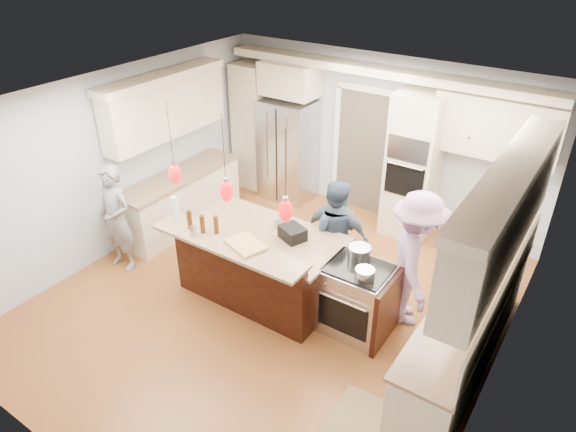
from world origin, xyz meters
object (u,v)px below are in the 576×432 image
kitchen_island (261,263)px  person_bar_end (116,219)px  refrigerator (288,150)px  island_range (358,299)px  person_far_left (333,233)px

kitchen_island → person_bar_end: bearing=-163.0°
refrigerator → kitchen_island: bearing=-63.1°
kitchen_island → person_bar_end: 2.17m
island_range → person_far_left: (-0.76, 0.70, 0.32)m
refrigerator → kitchen_island: 2.91m
island_range → person_far_left: person_far_left is taller
island_range → kitchen_island: bearing=-176.9°
refrigerator → person_far_left: size_ratio=1.16×
refrigerator → island_range: (2.71, -2.49, -0.44)m
refrigerator → person_bar_end: 3.28m
kitchen_island → island_range: (1.41, 0.08, -0.03)m
refrigerator → kitchen_island: (1.30, -2.57, -0.41)m
island_range → person_bar_end: 3.55m
kitchen_island → person_far_left: 1.05m
refrigerator → kitchen_island: refrigerator is taller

